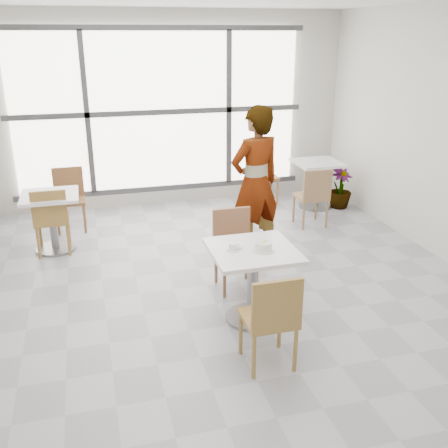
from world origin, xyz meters
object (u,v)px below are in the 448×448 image
object	(u,v)px
chair_far	(234,243)
coffee_cup	(233,247)
plant_right	(340,188)
bg_table_left	(52,214)
bg_table_right	(317,178)
main_table	(252,271)
bg_chair_left_far	(69,194)
bg_chair_right_near	(314,194)
bg_chair_right_far	(262,172)
bg_chair_left_near	(51,217)
person	(255,184)
oatmeal_bowl	(263,246)
chair_near	(272,316)

from	to	relation	value
chair_far	coffee_cup	distance (m)	0.80
plant_right	bg_table_left	bearing A→B (deg)	-172.56
bg_table_right	main_table	bearing A→B (deg)	-124.63
coffee_cup	bg_chair_left_far	size ratio (longest dim) A/B	0.18
bg_chair_right_near	bg_chair_right_far	world-z (taller)	same
bg_table_left	bg_chair_right_near	bearing A→B (deg)	-1.86
bg_table_left	plant_right	size ratio (longest dim) A/B	1.15
bg_table_left	bg_chair_left_far	xyz separation A→B (m)	(0.21, 0.77, 0.01)
bg_chair_left_near	bg_chair_right_far	size ratio (longest dim) A/B	1.00
person	bg_chair_right_near	size ratio (longest dim) A/B	2.16
main_table	plant_right	world-z (taller)	main_table
oatmeal_bowl	person	xyz separation A→B (m)	(0.43, 1.52, 0.15)
chair_near	bg_table_right	size ratio (longest dim) A/B	1.16
chair_far	person	bearing A→B (deg)	56.36
chair_near	bg_table_left	xyz separation A→B (m)	(-1.82, 3.10, -0.01)
bg_chair_right_far	chair_near	bearing A→B (deg)	-108.39
bg_chair_left_far	coffee_cup	bearing A→B (deg)	-63.39
person	coffee_cup	bearing A→B (deg)	46.94
bg_chair_left_near	plant_right	xyz separation A→B (m)	(4.36, 0.71, -0.18)
chair_near	coffee_cup	xyz separation A→B (m)	(-0.09, 0.82, 0.28)
chair_far	person	distance (m)	0.97
bg_table_right	plant_right	xyz separation A→B (m)	(0.36, -0.13, -0.16)
oatmeal_bowl	bg_table_right	bearing A→B (deg)	56.96
bg_chair_right_far	plant_right	xyz separation A→B (m)	(1.09, -0.67, -0.18)
bg_table_right	bg_chair_left_far	world-z (taller)	bg_chair_left_far
bg_chair_left_near	bg_chair_right_far	xyz separation A→B (m)	(3.27, 1.39, 0.00)
bg_table_left	bg_table_right	xyz separation A→B (m)	(4.00, 0.70, 0.00)
person	bg_chair_right_near	bearing A→B (deg)	-164.37
main_table	bg_chair_right_far	distance (m)	3.80
bg_chair_left_far	plant_right	size ratio (longest dim) A/B	1.34
chair_near	oatmeal_bowl	world-z (taller)	chair_near
chair_near	bg_chair_right_near	bearing A→B (deg)	-120.29
oatmeal_bowl	plant_right	size ratio (longest dim) A/B	0.32
bg_chair_left_far	bg_chair_right_far	xyz separation A→B (m)	(3.06, 0.47, 0.00)
plant_right	bg_table_right	bearing A→B (deg)	160.78
person	bg_table_left	xyz separation A→B (m)	(-2.44, 0.85, -0.45)
bg_chair_left_far	bg_chair_right_near	distance (m)	3.48
oatmeal_bowl	coffee_cup	distance (m)	0.28
coffee_cup	bg_table_right	size ratio (longest dim) A/B	0.21
bg_table_left	bg_chair_left_near	xyz separation A→B (m)	(-0.00, -0.14, 0.01)
oatmeal_bowl	person	world-z (taller)	person
coffee_cup	bg_table_left	bearing A→B (deg)	127.26
bg_table_right	plant_right	size ratio (longest dim) A/B	1.15
main_table	bg_table_left	xyz separation A→B (m)	(-1.92, 2.31, -0.04)
main_table	oatmeal_bowl	distance (m)	0.29
bg_chair_right_near	bg_chair_left_far	bearing A→B (deg)	-14.76
oatmeal_bowl	bg_chair_left_far	size ratio (longest dim) A/B	0.24
oatmeal_bowl	bg_chair_right_near	bearing A→B (deg)	55.19
chair_near	bg_chair_left_near	distance (m)	3.48
bg_chair_right_near	bg_chair_right_far	bearing A→B (deg)	-77.60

